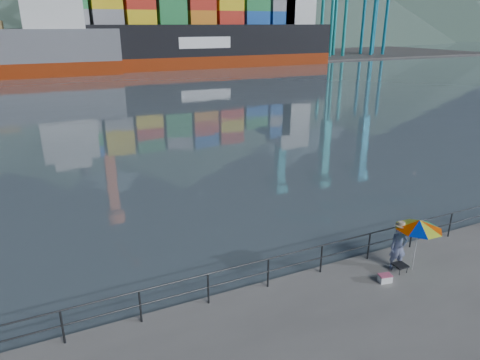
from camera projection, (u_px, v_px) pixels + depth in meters
name	position (u px, v px, depth m)	size (l,w,h in m)	color
harbor_water	(58.00, 52.00, 123.04)	(500.00, 280.00, 0.00)	#4D5D67
far_dock	(116.00, 60.00, 95.53)	(200.00, 40.00, 0.40)	#514F4C
guardrail	(295.00, 265.00, 13.73)	(22.00, 0.06, 1.03)	#2D3033
container_stacks	(211.00, 45.00, 104.59)	(58.00, 8.40, 7.80)	red
fisherman	(398.00, 247.00, 14.27)	(0.58, 0.38, 1.58)	navy
beach_umbrella	(419.00, 225.00, 13.86)	(1.95, 1.95, 1.84)	white
folding_stool	(400.00, 268.00, 14.28)	(0.44, 0.44, 0.27)	black
cooler_bag	(385.00, 279.00, 13.72)	(0.40, 0.26, 0.23)	white
fishing_rod	(376.00, 254.00, 15.42)	(0.02, 0.02, 1.89)	black
container_ship	(204.00, 34.00, 82.15)	(55.30, 9.22, 18.10)	maroon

